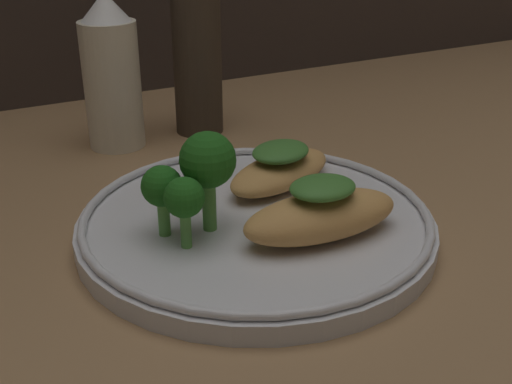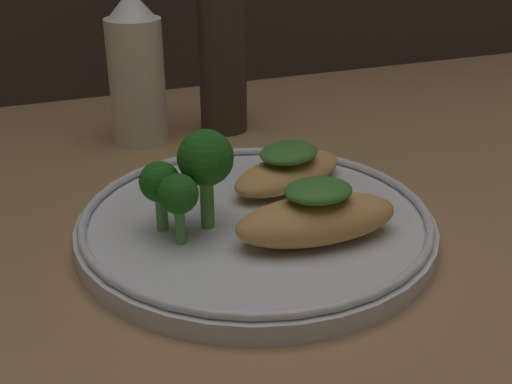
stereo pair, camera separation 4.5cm
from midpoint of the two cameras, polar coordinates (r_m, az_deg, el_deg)
name	(u,v)px [view 1 (the left image)]	position (r cm, az deg, el deg)	size (l,w,h in cm)	color
ground_plane	(256,241)	(46.39, -2.76, -4.42)	(180.00, 180.00, 1.00)	#936D47
plate	(256,223)	(45.68, -2.80, -2.80)	(25.31, 25.31, 2.00)	silver
grilled_meat_front	(321,213)	(42.29, 2.84, -1.96)	(11.40, 5.23, 4.20)	tan
grilled_meat_middle	(280,168)	(49.92, -0.38, 2.08)	(11.44, 8.25, 3.40)	tan
broccoli_bunch	(194,176)	(41.78, -8.59, 1.30)	(6.28, 4.90, 7.01)	#569942
sauce_bottle	(112,75)	(62.24, -14.77, 9.98)	(5.29, 5.29, 14.44)	beige
pepper_grinder	(197,56)	(64.47, -7.27, 11.89)	(4.77, 4.77, 17.15)	#382D23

